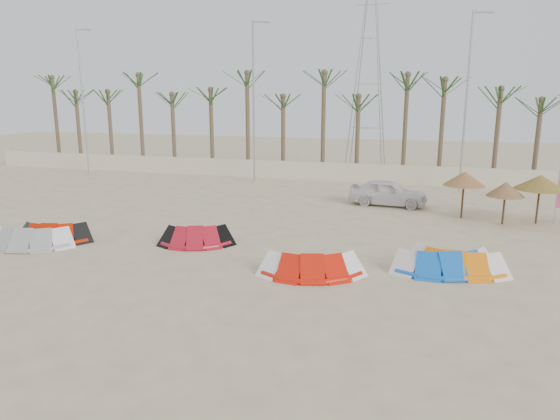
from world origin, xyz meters
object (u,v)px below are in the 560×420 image
(kite_red_left, at_px, (57,231))
(kite_blue, at_px, (446,258))
(kite_grey, at_px, (34,235))
(parasol_mid, at_px, (540,182))
(car, at_px, (388,193))
(kite_red_right, at_px, (314,261))
(parasol_left, at_px, (464,179))
(kite_red_mid, at_px, (199,234))
(parasol_right, at_px, (506,189))
(kite_orange, at_px, (454,258))

(kite_red_left, relative_size, kite_blue, 0.86)
(kite_grey, relative_size, kite_blue, 0.94)
(kite_grey, relative_size, parasol_mid, 1.60)
(kite_blue, relative_size, car, 0.94)
(kite_blue, bearing_deg, kite_red_right, -159.84)
(kite_red_left, height_order, parasol_left, parasol_left)
(kite_grey, xyz_separation_m, parasol_left, (17.16, 9.88, 1.59))
(kite_red_mid, bearing_deg, kite_red_right, -21.96)
(parasol_left, height_order, parasol_mid, parasol_left)
(parasol_mid, distance_m, parasol_right, 1.70)
(kite_red_mid, relative_size, parasol_mid, 1.42)
(kite_red_right, bearing_deg, parasol_right, 51.79)
(kite_grey, xyz_separation_m, parasol_mid, (20.54, 9.71, 1.59))
(kite_red_right, bearing_deg, parasol_left, 61.44)
(kite_red_right, height_order, parasol_mid, parasol_mid)
(kite_red_mid, relative_size, kite_red_right, 0.88)
(parasol_mid, bearing_deg, kite_grey, -154.71)
(kite_blue, bearing_deg, parasol_right, 69.46)
(kite_blue, height_order, parasol_right, parasol_right)
(kite_grey, relative_size, parasol_left, 1.60)
(kite_grey, relative_size, kite_red_mid, 1.13)
(kite_grey, distance_m, kite_blue, 16.22)
(parasol_left, bearing_deg, kite_blue, -96.94)
(kite_red_mid, height_order, kite_blue, same)
(kite_orange, relative_size, parasol_left, 1.52)
(kite_blue, relative_size, parasol_mid, 1.70)
(kite_red_right, xyz_separation_m, car, (1.61, 11.99, 0.31))
(kite_red_left, distance_m, kite_red_mid, 6.13)
(kite_red_right, bearing_deg, kite_red_mid, 158.04)
(kite_grey, distance_m, kite_red_left, 0.95)
(kite_red_right, distance_m, car, 12.10)
(kite_red_right, distance_m, kite_blue, 4.68)
(kite_red_left, bearing_deg, kite_grey, -116.82)
(kite_blue, bearing_deg, parasol_left, 83.06)
(kite_grey, distance_m, kite_orange, 16.51)
(kite_blue, bearing_deg, kite_grey, -174.48)
(parasol_mid, height_order, parasol_right, parasol_mid)
(parasol_mid, bearing_deg, car, 162.76)
(kite_grey, bearing_deg, kite_orange, 5.84)
(kite_grey, height_order, kite_blue, same)
(kite_blue, distance_m, parasol_mid, 9.40)
(kite_red_right, xyz_separation_m, kite_orange, (4.68, 1.73, -0.00))
(parasol_left, distance_m, parasol_mid, 3.39)
(kite_grey, relative_size, kite_red_right, 1.00)
(kite_red_left, bearing_deg, kite_red_mid, 11.74)
(kite_red_left, relative_size, kite_orange, 0.96)
(parasol_mid, bearing_deg, kite_orange, -117.17)
(kite_red_right, height_order, car, car)
(kite_orange, bearing_deg, car, 106.65)
(kite_grey, xyz_separation_m, kite_red_right, (11.75, -0.05, -0.00))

